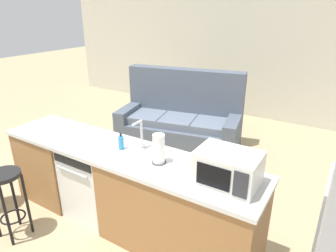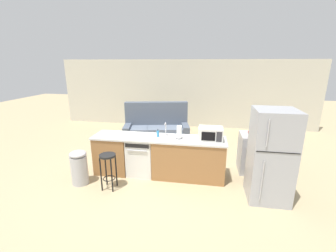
{
  "view_description": "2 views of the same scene",
  "coord_description": "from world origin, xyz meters",
  "px_view_note": "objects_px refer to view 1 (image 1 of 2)",
  "views": [
    {
      "loc": [
        1.98,
        -2.03,
        2.24
      ],
      "look_at": [
        0.23,
        0.76,
        0.92
      ],
      "focal_mm": 32.0,
      "sensor_mm": 36.0,
      "label": 1
    },
    {
      "loc": [
        1.15,
        -4.57,
        2.48
      ],
      "look_at": [
        0.33,
        0.2,
        1.11
      ],
      "focal_mm": 24.0,
      "sensor_mm": 36.0,
      "label": 2
    }
  ],
  "objects_px": {
    "paper_towel_roll": "(159,149)",
    "soap_bottle": "(121,142)",
    "dishwasher": "(96,180)",
    "bar_stool": "(7,191)",
    "couch": "(181,122)",
    "microwave": "(228,168)"
  },
  "relations": [
    {
      "from": "bar_stool",
      "to": "soap_bottle",
      "type": "bearing_deg",
      "value": 42.27
    },
    {
      "from": "microwave",
      "to": "couch",
      "type": "relative_size",
      "value": 0.23
    },
    {
      "from": "paper_towel_roll",
      "to": "bar_stool",
      "type": "xyz_separation_m",
      "value": [
        -1.33,
        -0.74,
        -0.5
      ]
    },
    {
      "from": "paper_towel_roll",
      "to": "soap_bottle",
      "type": "distance_m",
      "value": 0.48
    },
    {
      "from": "dishwasher",
      "to": "couch",
      "type": "xyz_separation_m",
      "value": [
        -0.12,
        2.15,
        -0.03
      ]
    },
    {
      "from": "dishwasher",
      "to": "couch",
      "type": "relative_size",
      "value": 0.39
    },
    {
      "from": "bar_stool",
      "to": "couch",
      "type": "relative_size",
      "value": 0.35
    },
    {
      "from": "dishwasher",
      "to": "soap_bottle",
      "type": "xyz_separation_m",
      "value": [
        0.38,
        0.03,
        0.55
      ]
    },
    {
      "from": "paper_towel_roll",
      "to": "soap_bottle",
      "type": "xyz_separation_m",
      "value": [
        -0.48,
        0.04,
        -0.07
      ]
    },
    {
      "from": "paper_towel_roll",
      "to": "couch",
      "type": "bearing_deg",
      "value": 114.6
    },
    {
      "from": "microwave",
      "to": "paper_towel_roll",
      "type": "distance_m",
      "value": 0.66
    },
    {
      "from": "microwave",
      "to": "paper_towel_roll",
      "type": "height_order",
      "value": "paper_towel_roll"
    },
    {
      "from": "soap_bottle",
      "to": "bar_stool",
      "type": "relative_size",
      "value": 0.24
    },
    {
      "from": "dishwasher",
      "to": "bar_stool",
      "type": "bearing_deg",
      "value": -122.08
    },
    {
      "from": "soap_bottle",
      "to": "paper_towel_roll",
      "type": "bearing_deg",
      "value": -4.2
    },
    {
      "from": "microwave",
      "to": "couch",
      "type": "bearing_deg",
      "value": 127.44
    },
    {
      "from": "dishwasher",
      "to": "soap_bottle",
      "type": "distance_m",
      "value": 0.67
    },
    {
      "from": "soap_bottle",
      "to": "bar_stool",
      "type": "distance_m",
      "value": 1.23
    },
    {
      "from": "bar_stool",
      "to": "microwave",
      "type": "bearing_deg",
      "value": 20.5
    },
    {
      "from": "paper_towel_roll",
      "to": "soap_bottle",
      "type": "bearing_deg",
      "value": 175.8
    },
    {
      "from": "bar_stool",
      "to": "couch",
      "type": "height_order",
      "value": "couch"
    },
    {
      "from": "couch",
      "to": "paper_towel_roll",
      "type": "bearing_deg",
      "value": -65.4
    }
  ]
}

